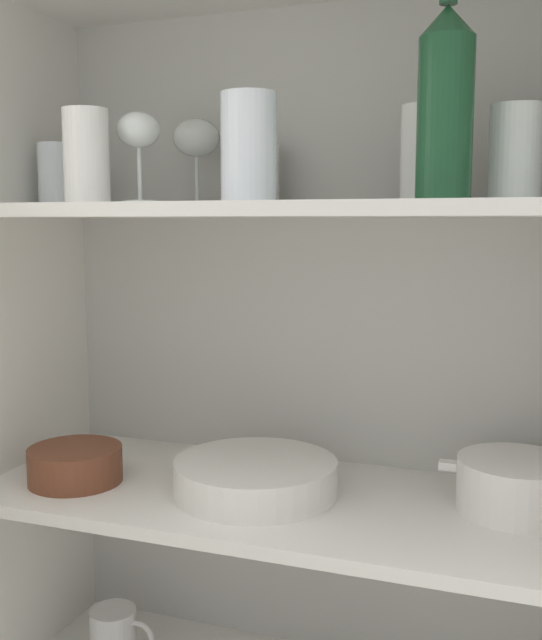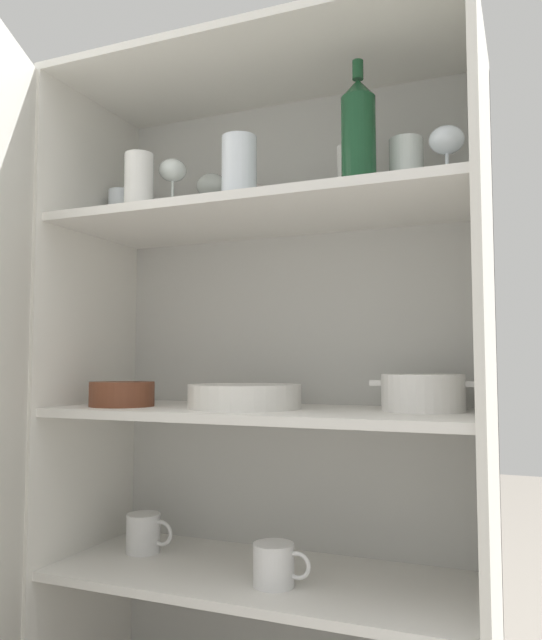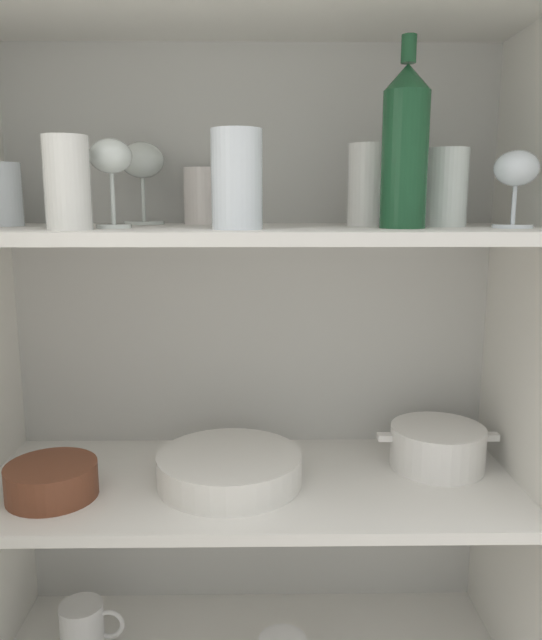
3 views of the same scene
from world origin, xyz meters
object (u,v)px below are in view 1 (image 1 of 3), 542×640
at_px(coffee_mug_primary, 115,634).
at_px(wine_bottle, 445,102).
at_px(plate_stack_white, 256,477).
at_px(mixing_bowl_large, 75,463).
at_px(casserole_dish, 517,485).

bearing_deg(coffee_mug_primary, wine_bottle, -8.13).
bearing_deg(wine_bottle, coffee_mug_primary, 171.87).
xyz_separation_m(wine_bottle, plate_stack_white, (-0.28, 0.04, -0.55)).
xyz_separation_m(mixing_bowl_large, casserole_dish, (0.69, 0.11, 0.01)).
distance_m(wine_bottle, mixing_bowl_large, 0.80).
bearing_deg(casserole_dish, wine_bottle, -134.90).
bearing_deg(casserole_dish, mixing_bowl_large, -170.58).
bearing_deg(plate_stack_white, wine_bottle, -8.64).
bearing_deg(mixing_bowl_large, plate_stack_white, 9.33).
xyz_separation_m(casserole_dish, coffee_mug_primary, (-0.68, -0.03, -0.35)).
relative_size(plate_stack_white, coffee_mug_primary, 2.08).
bearing_deg(plate_stack_white, mixing_bowl_large, -170.67).
relative_size(plate_stack_white, mixing_bowl_large, 1.68).
distance_m(mixing_bowl_large, casserole_dish, 0.70).
distance_m(wine_bottle, coffee_mug_primary, 1.06).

